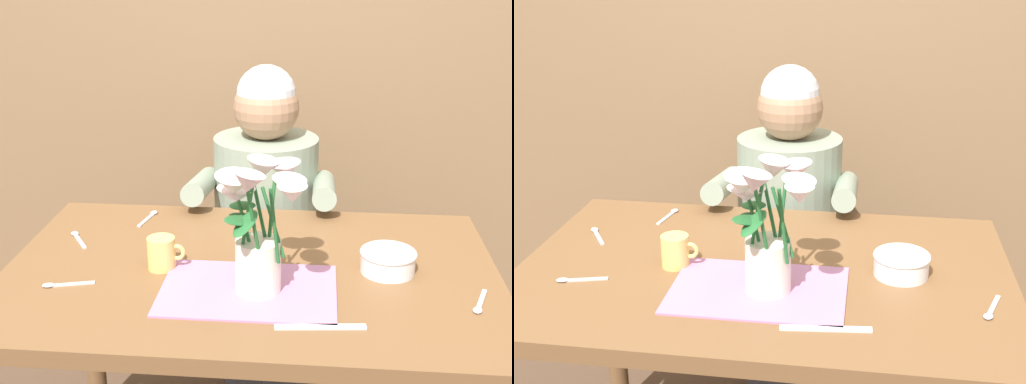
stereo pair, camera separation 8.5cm
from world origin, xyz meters
TOP-DOWN VIEW (x-y plane):
  - wood_panel_backdrop at (0.00, 1.05)m, footprint 4.00×0.10m
  - dining_table at (0.00, 0.00)m, footprint 1.20×0.80m
  - seated_person at (-0.01, 0.62)m, footprint 0.45×0.47m
  - striped_placemat at (0.01, -0.12)m, footprint 0.40×0.28m
  - flower_vase at (0.03, -0.12)m, footprint 0.22×0.27m
  - ceramic_bowl at (0.33, 0.01)m, footprint 0.14×0.14m
  - dinner_knife at (0.17, -0.26)m, footprint 0.19×0.04m
  - ceramic_mug at (-0.21, -0.02)m, footprint 0.09×0.07m
  - spoon_0 at (0.52, -0.14)m, footprint 0.06×0.12m
  - spoon_1 at (-0.32, 0.31)m, footprint 0.04×0.12m
  - spoon_2 at (-0.43, -0.13)m, footprint 0.12×0.05m
  - spoon_3 at (-0.48, 0.14)m, footprint 0.08×0.11m

SIDE VIEW (x-z plane):
  - seated_person at x=-0.01m, z-range 0.00..1.13m
  - dining_table at x=0.00m, z-range 0.27..1.01m
  - striped_placemat at x=0.01m, z-range 0.74..0.74m
  - dinner_knife at x=0.17m, z-range 0.74..0.74m
  - spoon_0 at x=0.52m, z-range 0.74..0.75m
  - spoon_1 at x=-0.32m, z-range 0.74..0.75m
  - spoon_2 at x=-0.43m, z-range 0.74..0.75m
  - spoon_3 at x=-0.48m, z-range 0.74..0.75m
  - ceramic_bowl at x=0.33m, z-range 0.74..0.80m
  - ceramic_mug at x=-0.21m, z-range 0.74..0.82m
  - flower_vase at x=0.03m, z-range 0.75..1.07m
  - wood_panel_backdrop at x=0.00m, z-range 0.00..2.50m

